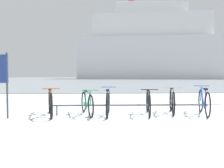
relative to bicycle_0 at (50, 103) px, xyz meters
The scene contains 9 objects.
ground 52.13m from the bicycle_0, 86.98° to the left, with size 80.00×132.00×0.08m.
bike_rack 2.23m from the bicycle_0, ahead, with size 4.60×0.11×0.31m.
bicycle_0 is the anchor object (origin of this frame).
bicycle_1 1.02m from the bicycle_0, ahead, with size 0.55×1.65×0.75m.
bicycle_2 1.61m from the bicycle_0, ahead, with size 0.46×1.66×0.80m.
bicycle_3 2.77m from the bicycle_0, ahead, with size 0.46×1.67×0.77m.
bicycle_4 3.53m from the bicycle_0, ahead, with size 0.53×1.64×0.81m.
bicycle_5 4.39m from the bicycle_0, ahead, with size 0.57×1.73×0.83m.
ferry_ship 65.68m from the bicycle_0, 74.58° to the left, with size 44.78×19.30×26.96m.
Camera 1 is at (-1.40, -4.95, 1.15)m, focal length 38.57 mm.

